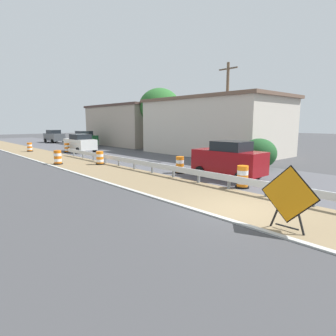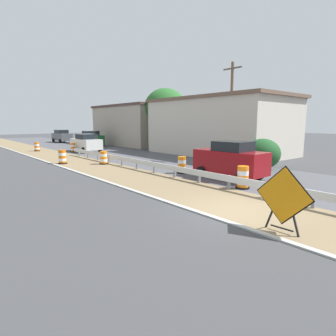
# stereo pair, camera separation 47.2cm
# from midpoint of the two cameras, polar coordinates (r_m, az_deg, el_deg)

# --- Properties ---
(ground_plane) EXTENTS (160.00, 160.00, 0.00)m
(ground_plane) POSITION_cam_midpoint_polar(r_m,az_deg,el_deg) (11.13, 13.05, -8.20)
(ground_plane) COLOR #3D3D3F
(median_dirt_strip) EXTENTS (3.91, 120.00, 0.01)m
(median_dirt_strip) POSITION_cam_midpoint_polar(r_m,az_deg,el_deg) (11.74, 15.20, -7.37)
(median_dirt_strip) COLOR #7F6B4C
(median_dirt_strip) RESTS_ON ground
(far_lane_asphalt) EXTENTS (7.71, 120.00, 0.00)m
(far_lane_asphalt) POSITION_cam_midpoint_polar(r_m,az_deg,el_deg) (16.79, 26.11, -3.03)
(far_lane_asphalt) COLOR #4C4C51
(far_lane_asphalt) RESTS_ON ground
(curb_near_edge) EXTENTS (0.20, 120.00, 0.11)m
(curb_near_edge) POSITION_cam_midpoint_polar(r_m,az_deg,el_deg) (10.14, 8.75, -9.78)
(curb_near_edge) COLOR #ADADA8
(curb_near_edge) RESTS_ON ground
(guardrail_median) EXTENTS (0.18, 46.51, 0.71)m
(guardrail_median) POSITION_cam_midpoint_polar(r_m,az_deg,el_deg) (12.36, 26.21, -4.70)
(guardrail_median) COLOR silver
(guardrail_median) RESTS_ON ground
(warning_sign_diamond) EXTENTS (0.08, 1.80, 2.04)m
(warning_sign_diamond) POSITION_cam_midpoint_polar(r_m,az_deg,el_deg) (9.22, 21.66, -5.35)
(warning_sign_diamond) COLOR black
(warning_sign_diamond) RESTS_ON ground
(traffic_barrel_nearest) EXTENTS (0.69, 0.69, 1.13)m
(traffic_barrel_nearest) POSITION_cam_midpoint_polar(r_m,az_deg,el_deg) (14.72, 13.79, -1.93)
(traffic_barrel_nearest) COLOR orange
(traffic_barrel_nearest) RESTS_ON ground
(traffic_barrel_close) EXTENTS (0.65, 0.65, 1.08)m
(traffic_barrel_close) POSITION_cam_midpoint_polar(r_m,az_deg,el_deg) (18.46, 1.66, 0.48)
(traffic_barrel_close) COLOR orange
(traffic_barrel_close) RESTS_ON ground
(traffic_barrel_mid) EXTENTS (0.69, 0.69, 1.03)m
(traffic_barrel_mid) POSITION_cam_midpoint_polar(r_m,az_deg,el_deg) (22.93, -14.04, 1.84)
(traffic_barrel_mid) COLOR orange
(traffic_barrel_mid) RESTS_ON ground
(traffic_barrel_far) EXTENTS (0.70, 0.70, 1.10)m
(traffic_barrel_far) POSITION_cam_midpoint_polar(r_m,az_deg,el_deg) (24.04, -21.72, 1.88)
(traffic_barrel_far) COLOR orange
(traffic_barrel_far) RESTS_ON ground
(traffic_barrel_farther) EXTENTS (0.64, 0.64, 1.01)m
(traffic_barrel_farther) POSITION_cam_midpoint_polar(r_m,az_deg,el_deg) (33.10, -19.94, 3.73)
(traffic_barrel_farther) COLOR orange
(traffic_barrel_farther) RESTS_ON ground
(traffic_barrel_farthest) EXTENTS (0.66, 0.66, 1.00)m
(traffic_barrel_farthest) POSITION_cam_midpoint_polar(r_m,az_deg,el_deg) (35.80, -26.29, 3.69)
(traffic_barrel_farthest) COLOR orange
(traffic_barrel_farthest) RESTS_ON ground
(car_lead_near_lane) EXTENTS (2.15, 4.32, 2.19)m
(car_lead_near_lane) POSITION_cam_midpoint_polar(r_m,az_deg,el_deg) (17.15, 11.28, 1.66)
(car_lead_near_lane) COLOR maroon
(car_lead_near_lane) RESTS_ON ground
(car_trailing_near_lane) EXTENTS (2.18, 4.38, 2.03)m
(car_trailing_near_lane) POSITION_cam_midpoint_polar(r_m,az_deg,el_deg) (50.06, -22.08, 5.91)
(car_trailing_near_lane) COLOR #4C5156
(car_trailing_near_lane) RESTS_ON ground
(car_lead_far_lane) EXTENTS (2.15, 4.60, 1.98)m
(car_lead_far_lane) POSITION_cam_midpoint_polar(r_m,az_deg,el_deg) (33.25, -17.57, 4.80)
(car_lead_far_lane) COLOR silver
(car_lead_far_lane) RESTS_ON ground
(car_mid_far_lane) EXTENTS (2.15, 4.13, 2.11)m
(car_mid_far_lane) POSITION_cam_midpoint_polar(r_m,az_deg,el_deg) (40.10, -16.65, 5.61)
(car_mid_far_lane) COLOR #195128
(car_mid_far_lane) RESTS_ON ground
(roadside_shop_near) EXTENTS (8.30, 14.43, 5.73)m
(roadside_shop_near) POSITION_cam_midpoint_polar(r_m,az_deg,el_deg) (30.08, 8.84, 8.29)
(roadside_shop_near) COLOR beige
(roadside_shop_near) RESTS_ON ground
(roadside_shop_far) EXTENTS (6.63, 13.42, 5.67)m
(roadside_shop_far) POSITION_cam_midpoint_polar(r_m,az_deg,el_deg) (41.92, -8.54, 8.48)
(roadside_shop_far) COLOR #AD9E8E
(roadside_shop_far) RESTS_ON ground
(utility_pole_near) EXTENTS (0.24, 1.80, 8.11)m
(utility_pole_near) POSITION_cam_midpoint_polar(r_m,az_deg,el_deg) (24.78, 11.15, 11.16)
(utility_pole_near) COLOR brown
(utility_pole_near) RESTS_ON ground
(bush_roadside) EXTENTS (2.46, 2.46, 2.14)m
(bush_roadside) POSITION_cam_midpoint_polar(r_m,az_deg,el_deg) (21.28, 17.13, 2.80)
(bush_roadside) COLOR #1E4C23
(bush_roadside) RESTS_ON ground
(tree_roadside) EXTENTS (5.13, 5.13, 7.42)m
(tree_roadside) POSITION_cam_midpoint_polar(r_m,az_deg,el_deg) (36.08, -2.06, 12.06)
(tree_roadside) COLOR #4C3D2D
(tree_roadside) RESTS_ON ground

